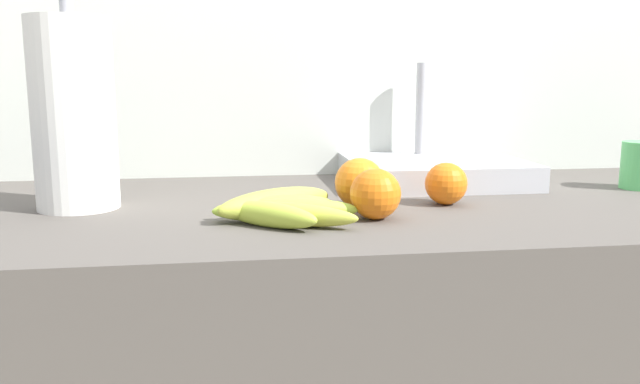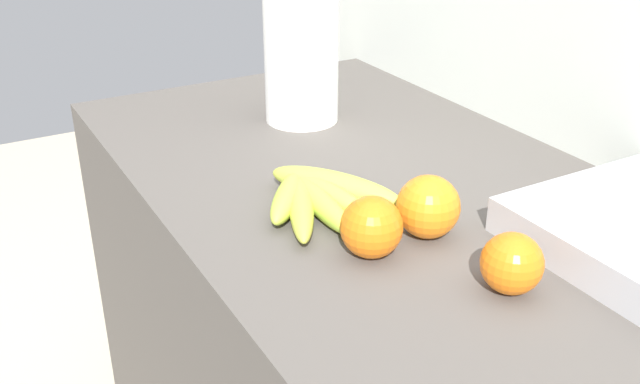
{
  "view_description": "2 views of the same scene",
  "coord_description": "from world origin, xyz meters",
  "px_view_note": "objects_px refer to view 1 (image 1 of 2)",
  "views": [
    {
      "loc": [
        -0.25,
        -1.05,
        1.1
      ],
      "look_at": [
        -0.11,
        -0.11,
        0.93
      ],
      "focal_mm": 36.81,
      "sensor_mm": 36.0,
      "label": 1
    },
    {
      "loc": [
        0.59,
        -0.55,
        1.34
      ],
      "look_at": [
        -0.16,
        -0.12,
        0.92
      ],
      "focal_mm": 40.77,
      "sensor_mm": 36.0,
      "label": 2
    }
  ],
  "objects_px": {
    "orange_back_left": "(360,183)",
    "paper_towel_roll": "(73,114)",
    "banana_bunch": "(278,209)",
    "orange_front": "(375,194)",
    "orange_back_right": "(446,184)",
    "sink_basin": "(434,170)"
  },
  "relations": [
    {
      "from": "orange_back_right",
      "to": "orange_back_left",
      "type": "xyz_separation_m",
      "value": [
        -0.14,
        -0.0,
        0.01
      ]
    },
    {
      "from": "orange_front",
      "to": "paper_towel_roll",
      "type": "bearing_deg",
      "value": 161.75
    },
    {
      "from": "banana_bunch",
      "to": "paper_towel_roll",
      "type": "relative_size",
      "value": 0.66
    },
    {
      "from": "orange_back_left",
      "to": "paper_towel_roll",
      "type": "bearing_deg",
      "value": 172.17
    },
    {
      "from": "orange_back_left",
      "to": "orange_back_right",
      "type": "bearing_deg",
      "value": 1.5
    },
    {
      "from": "banana_bunch",
      "to": "paper_towel_roll",
      "type": "distance_m",
      "value": 0.36
    },
    {
      "from": "banana_bunch",
      "to": "orange_back_right",
      "type": "bearing_deg",
      "value": 17.07
    },
    {
      "from": "banana_bunch",
      "to": "orange_front",
      "type": "bearing_deg",
      "value": -1.77
    },
    {
      "from": "banana_bunch",
      "to": "paper_towel_roll",
      "type": "bearing_deg",
      "value": 154.9
    },
    {
      "from": "paper_towel_roll",
      "to": "orange_back_right",
      "type": "bearing_deg",
      "value": -5.55
    },
    {
      "from": "orange_front",
      "to": "sink_basin",
      "type": "xyz_separation_m",
      "value": [
        0.19,
        0.3,
        -0.01
      ]
    },
    {
      "from": "orange_back_left",
      "to": "sink_basin",
      "type": "xyz_separation_m",
      "value": [
        0.19,
        0.22,
        -0.01
      ]
    },
    {
      "from": "paper_towel_roll",
      "to": "sink_basin",
      "type": "height_order",
      "value": "paper_towel_roll"
    },
    {
      "from": "paper_towel_roll",
      "to": "orange_front",
      "type": "bearing_deg",
      "value": -18.25
    },
    {
      "from": "banana_bunch",
      "to": "sink_basin",
      "type": "height_order",
      "value": "sink_basin"
    },
    {
      "from": "orange_back_left",
      "to": "paper_towel_roll",
      "type": "distance_m",
      "value": 0.46
    },
    {
      "from": "orange_front",
      "to": "orange_back_left",
      "type": "bearing_deg",
      "value": 93.63
    },
    {
      "from": "orange_back_right",
      "to": "orange_back_left",
      "type": "height_order",
      "value": "orange_back_left"
    },
    {
      "from": "sink_basin",
      "to": "orange_front",
      "type": "bearing_deg",
      "value": -121.86
    },
    {
      "from": "orange_front",
      "to": "paper_towel_roll",
      "type": "relative_size",
      "value": 0.23
    },
    {
      "from": "orange_front",
      "to": "sink_basin",
      "type": "height_order",
      "value": "sink_basin"
    },
    {
      "from": "banana_bunch",
      "to": "orange_front",
      "type": "relative_size",
      "value": 2.86
    }
  ]
}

